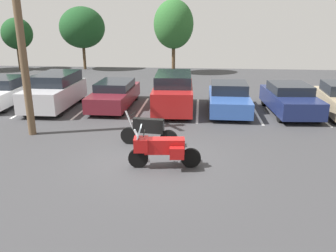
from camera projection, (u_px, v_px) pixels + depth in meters
ground at (152, 162)px, 11.59m from camera, size 44.00×44.00×0.10m
motorcycle_touring at (162, 148)px, 10.84m from camera, size 2.30×0.95×1.39m
motorcycle_second at (148, 130)px, 12.75m from camera, size 2.17×0.62×1.29m
parking_stripes at (141, 109)px, 18.07m from camera, size 23.53×4.79×0.01m
car_white at (3, 92)px, 18.60m from camera, size 2.01×4.30×1.47m
car_silver at (55, 91)px, 18.02m from camera, size 1.94×4.62×1.78m
car_maroon at (115, 94)px, 18.32m from camera, size 1.88×4.89×1.35m
car_red at (173, 92)px, 17.51m from camera, size 2.10×4.64×1.88m
car_blue at (229, 98)px, 17.35m from camera, size 1.98×4.37×1.43m
car_navy at (290, 99)px, 17.05m from camera, size 2.23×4.69×1.44m
utility_pole at (21, 38)px, 13.01m from camera, size 1.23×1.47×7.42m
tree_right at (174, 24)px, 28.18m from camera, size 3.24×3.24×5.97m
tree_center_left at (82, 28)px, 30.77m from camera, size 4.00×4.00×5.48m
tree_far_right at (17, 34)px, 30.73m from camera, size 2.69×2.69×4.54m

